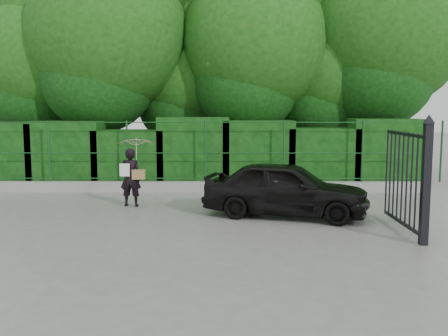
{
  "coord_description": "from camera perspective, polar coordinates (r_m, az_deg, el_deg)",
  "views": [
    {
      "loc": [
        1.03,
        -10.06,
        2.49
      ],
      "look_at": [
        0.96,
        1.3,
        1.1
      ],
      "focal_mm": 40.0,
      "sensor_mm": 36.0,
      "label": 1
    }
  ],
  "objects": [
    {
      "name": "car",
      "position": [
        11.5,
        7.06,
        -2.35
      ],
      "size": [
        4.01,
        2.47,
        1.27
      ],
      "primitive_type": "imported",
      "rotation": [
        0.0,
        0.0,
        1.29
      ],
      "color": "black",
      "rests_on": "ground"
    },
    {
      "name": "hedge",
      "position": [
        15.66,
        -3.3,
        1.53
      ],
      "size": [
        14.2,
        1.2,
        2.18
      ],
      "color": "black",
      "rests_on": "ground"
    },
    {
      "name": "fence",
      "position": [
        14.63,
        -2.83,
        1.91
      ],
      "size": [
        14.13,
        0.06,
        1.8
      ],
      "color": "#16481B",
      "rests_on": "kerb"
    },
    {
      "name": "gate",
      "position": [
        10.07,
        21.09,
        -0.92
      ],
      "size": [
        0.22,
        2.33,
        2.36
      ],
      "color": "black",
      "rests_on": "ground"
    },
    {
      "name": "kerb",
      "position": [
        14.78,
        -3.66,
        -2.15
      ],
      "size": [
        14.0,
        0.25,
        0.3
      ],
      "primitive_type": "cube",
      "color": "#9E9E99",
      "rests_on": "ground"
    },
    {
      "name": "trees",
      "position": [
        17.92,
        0.71,
        13.8
      ],
      "size": [
        17.1,
        6.15,
        8.08
      ],
      "color": "black",
      "rests_on": "ground"
    },
    {
      "name": "woman",
      "position": [
        12.71,
        -10.16,
        0.84
      ],
      "size": [
        0.94,
        0.95,
        1.74
      ],
      "color": "black",
      "rests_on": "ground"
    },
    {
      "name": "ground",
      "position": [
        10.41,
        -5.39,
        -6.89
      ],
      "size": [
        80.0,
        80.0,
        0.0
      ],
      "primitive_type": "plane",
      "color": "gray"
    }
  ]
}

